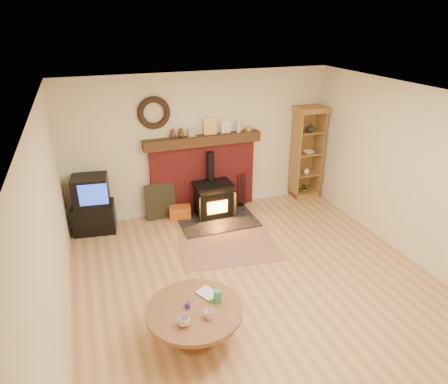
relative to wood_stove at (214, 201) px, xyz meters
name	(u,v)px	position (x,y,z in m)	size (l,w,h in m)	color
ground	(260,288)	(-0.07, -2.27, -0.32)	(5.50, 5.50, 0.00)	#B17F49
room_shell	(261,171)	(-0.09, -2.17, 1.40)	(5.02, 5.52, 2.61)	beige
chimney_breast	(203,170)	(-0.07, 0.40, 0.49)	(2.20, 0.22, 1.78)	maroon
wood_stove	(214,201)	(0.00, 0.00, 0.00)	(1.40, 1.00, 1.22)	black
area_rug	(229,248)	(-0.13, -1.15, -0.31)	(1.56, 1.07, 0.01)	brown
tv_unit	(93,205)	(-2.13, 0.20, 0.17)	(0.75, 0.57, 1.02)	black
curio_cabinet	(306,153)	(2.07, 0.29, 0.62)	(0.60, 0.43, 1.87)	brown
firelog_box	(180,213)	(-0.62, 0.13, -0.19)	(0.39, 0.24, 0.24)	gold
leaning_painting	(160,201)	(-0.95, 0.28, 0.02)	(0.56, 0.03, 0.67)	black
fire_tools	(241,199)	(0.63, 0.23, -0.16)	(0.19, 0.16, 0.70)	black
coffee_table	(195,315)	(-1.20, -2.91, 0.06)	(1.10, 1.10, 0.63)	brown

